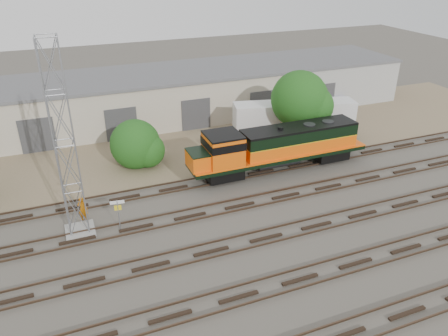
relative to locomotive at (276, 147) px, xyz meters
name	(u,v)px	position (x,y,z in m)	size (l,w,h in m)	color
ground	(248,216)	(-5.41, -6.00, -2.28)	(140.00, 140.00, 0.00)	#47423A
dirt_strip	(187,142)	(-5.41, 9.00, -2.27)	(80.00, 16.00, 0.02)	#726047
tracks	(266,238)	(-5.41, -9.00, -2.20)	(80.00, 20.40, 0.28)	black
warehouse	(166,95)	(-5.36, 16.98, 0.37)	(58.40, 10.40, 5.30)	#B8AC99
locomotive	(276,147)	(0.00, 0.00, 0.00)	(16.45, 2.89, 3.95)	black
signal_tower	(65,146)	(-17.13, -3.39, 4.24)	(1.97, 1.97, 13.35)	gray
sign_post	(118,209)	(-14.46, -4.18, -0.61)	(0.97, 0.19, 2.39)	gray
worker	(83,209)	(-16.70, -2.05, -1.31)	(0.71, 0.46, 1.93)	orange
semi_trailer	(297,115)	(5.53, 5.98, 0.12)	(12.64, 5.32, 3.82)	silver
dumpster_blue	(336,103)	(14.76, 12.08, -1.53)	(1.60, 1.50, 1.50)	navy
dumpster_red	(305,106)	(10.62, 12.47, -1.58)	(1.50, 1.40, 1.40)	maroon
tree_mid	(138,146)	(-10.99, 5.56, -0.40)	(4.75, 4.52, 4.52)	#382619
tree_east	(303,101)	(4.98, 4.19, 2.28)	(5.81, 5.54, 7.48)	#382619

